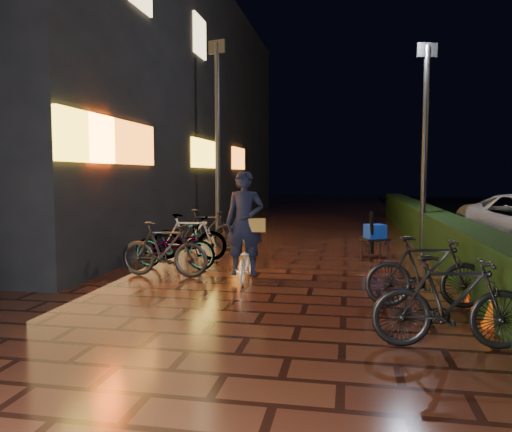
# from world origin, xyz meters

# --- Properties ---
(ground) EXTENTS (80.00, 80.00, 0.00)m
(ground) POSITION_xyz_m (0.00, 0.00, 0.00)
(ground) COLOR #381911
(ground) RESTS_ON ground
(hedge) EXTENTS (0.70, 20.00, 1.00)m
(hedge) POSITION_xyz_m (3.30, 8.00, 0.50)
(hedge) COLOR black
(hedge) RESTS_ON ground
(storefront_block) EXTENTS (12.09, 22.00, 9.00)m
(storefront_block) POSITION_xyz_m (-9.50, 11.50, 4.50)
(storefront_block) COLOR black
(storefront_block) RESTS_ON ground
(lamp_post_hedge) EXTENTS (0.48, 0.21, 5.05)m
(lamp_post_hedge) POSITION_xyz_m (2.95, 5.90, 2.78)
(lamp_post_hedge) COLOR black
(lamp_post_hedge) RESTS_ON ground
(lamp_post_sf) EXTENTS (0.56, 0.24, 5.88)m
(lamp_post_sf) POSITION_xyz_m (-2.72, 7.83, 3.24)
(lamp_post_sf) COLOR black
(lamp_post_sf) RESTS_ON ground
(cyclist) EXTENTS (0.74, 1.43, 2.01)m
(cyclist) POSITION_xyz_m (-0.67, 1.99, 0.75)
(cyclist) COLOR white
(cyclist) RESTS_ON ground
(traffic_barrier) EXTENTS (0.46, 1.58, 0.64)m
(traffic_barrier) POSITION_xyz_m (3.07, 0.43, 0.32)
(traffic_barrier) COLOR #D5570B
(traffic_barrier) RESTS_ON ground
(cart_assembly) EXTENTS (0.74, 0.80, 1.11)m
(cart_assembly) POSITION_xyz_m (1.77, 5.06, 0.57)
(cart_assembly) COLOR black
(cart_assembly) RESTS_ON ground
(parked_bikes_storefront) EXTENTS (1.93, 3.98, 1.04)m
(parked_bikes_storefront) POSITION_xyz_m (-2.35, 3.57, 0.51)
(parked_bikes_storefront) COLOR black
(parked_bikes_storefront) RESTS_ON ground
(parked_bikes_hedge) EXTENTS (1.79, 2.36, 1.04)m
(parked_bikes_hedge) POSITION_xyz_m (2.29, -0.18, 0.52)
(parked_bikes_hedge) COLOR black
(parked_bikes_hedge) RESTS_ON ground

